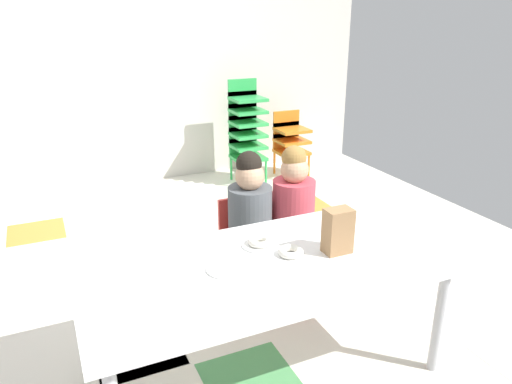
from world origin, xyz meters
TOP-DOWN VIEW (x-y plane):
  - ground_plane at (-0.00, -0.00)m, footprint 5.28×4.59m
  - back_wall at (0.00, 2.29)m, footprint 5.28×0.10m
  - craft_table at (0.10, -0.84)m, footprint 1.67×0.84m
  - seated_child_near_camera at (0.31, -0.19)m, footprint 0.34×0.34m
  - seated_child_middle_seat at (0.60, -0.19)m, footprint 0.34×0.34m
  - kid_chair_green_stack at (1.15, 1.81)m, footprint 0.32×0.30m
  - kid_chair_orange_stack at (1.66, 1.81)m, footprint 0.32×0.30m
  - paper_bag_brown at (0.46, -0.88)m, footprint 0.13×0.09m
  - paper_plate_near_edge at (0.15, -0.67)m, footprint 0.18×0.18m
  - paper_plate_center_table at (-0.08, -0.82)m, footprint 0.18×0.18m
  - donut_powdered_on_plate at (0.15, -0.67)m, footprint 0.12×0.12m
  - donut_powdered_loose at (0.24, -0.82)m, footprint 0.12×0.12m

SIDE VIEW (x-z plane):
  - ground_plane at x=0.00m, z-range -0.02..0.00m
  - kid_chair_orange_stack at x=1.66m, z-range 0.06..0.74m
  - craft_table at x=0.10m, z-range 0.25..0.83m
  - seated_child_near_camera at x=0.31m, z-range 0.10..1.01m
  - seated_child_middle_seat at x=0.60m, z-range 0.10..1.01m
  - kid_chair_green_stack at x=1.15m, z-range 0.06..1.10m
  - paper_plate_near_edge at x=0.15m, z-range 0.59..0.59m
  - paper_plate_center_table at x=-0.08m, z-range 0.59..0.59m
  - donut_powdered_loose at x=0.24m, z-range 0.59..0.62m
  - donut_powdered_on_plate at x=0.15m, z-range 0.59..0.63m
  - paper_bag_brown at x=0.46m, z-range 0.59..0.81m
  - back_wall at x=0.00m, z-range 0.00..2.74m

